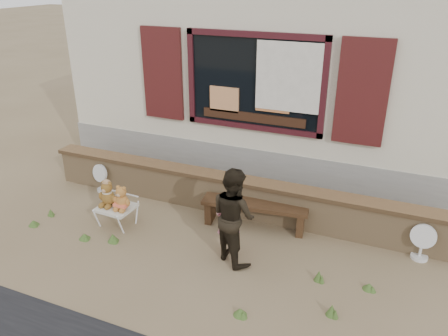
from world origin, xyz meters
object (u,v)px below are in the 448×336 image
at_px(bench, 255,209).
at_px(teddy_bear_left, 108,193).
at_px(adult, 234,216).
at_px(folding_chair, 116,208).
at_px(teddy_bear_right, 122,197).
at_px(child, 228,223).

relative_size(bench, teddy_bear_left, 3.97).
relative_size(teddy_bear_left, adult, 0.31).
xyz_separation_m(folding_chair, teddy_bear_left, (-0.14, 0.01, 0.25)).
bearing_deg(bench, folding_chair, -166.24).
xyz_separation_m(bench, teddy_bear_right, (-1.94, -0.82, 0.23)).
bearing_deg(teddy_bear_right, adult, -0.54).
distance_m(teddy_bear_left, adult, 2.22).
distance_m(folding_chair, adult, 2.12).
relative_size(bench, child, 1.82).
distance_m(bench, teddy_bear_left, 2.37).
height_order(folding_chair, child, child).
xyz_separation_m(teddy_bear_left, child, (2.08, 0.04, -0.08)).
bearing_deg(adult, bench, -57.65).
bearing_deg(bench, teddy_bear_left, -167.63).
distance_m(bench, teddy_bear_right, 2.12).
bearing_deg(adult, teddy_bear_right, 29.23).
relative_size(bench, folding_chair, 3.00).
height_order(folding_chair, adult, adult).
height_order(bench, child, child).
relative_size(folding_chair, child, 0.61).
relative_size(folding_chair, teddy_bear_left, 1.32).
relative_size(folding_chair, teddy_bear_right, 1.41).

